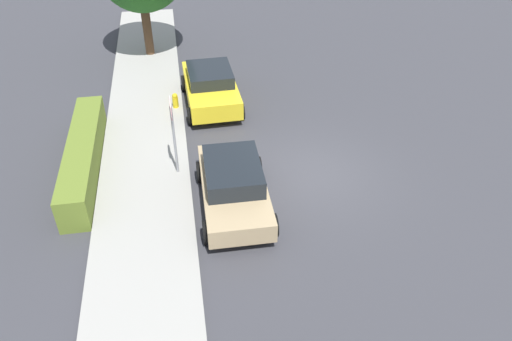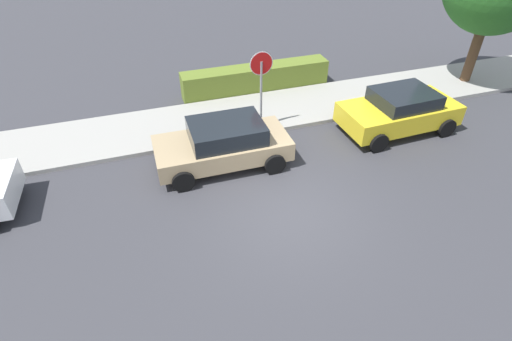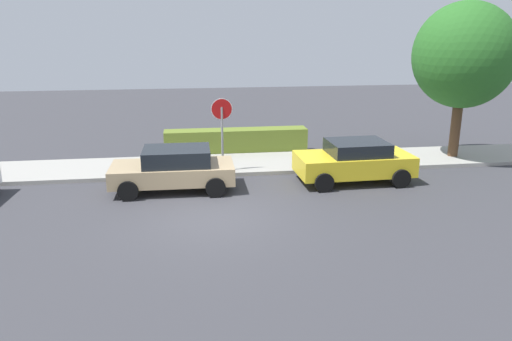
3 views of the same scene
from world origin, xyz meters
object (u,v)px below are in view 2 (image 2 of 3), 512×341
at_px(parked_car_yellow, 399,111).
at_px(fire_hydrant, 368,104).
at_px(stop_sign, 261,78).
at_px(parked_car_tan, 224,143).

relative_size(parked_car_yellow, fire_hydrant, 5.56).
height_order(stop_sign, parked_car_tan, stop_sign).
relative_size(stop_sign, fire_hydrant, 3.89).
height_order(stop_sign, parked_car_yellow, stop_sign).
bearing_deg(parked_car_yellow, fire_hydrant, 101.73).
relative_size(stop_sign, parked_car_yellow, 0.70).
relative_size(parked_car_tan, parked_car_yellow, 1.00).
xyz_separation_m(parked_car_tan, parked_car_yellow, (6.15, 0.07, 0.01)).
distance_m(parked_car_tan, fire_hydrant, 6.06).
bearing_deg(fire_hydrant, parked_car_tan, -166.02).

